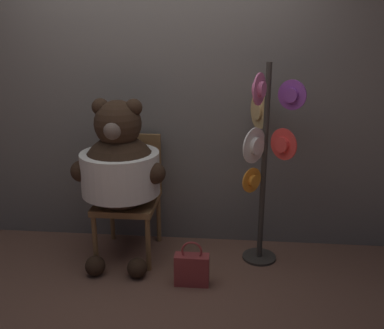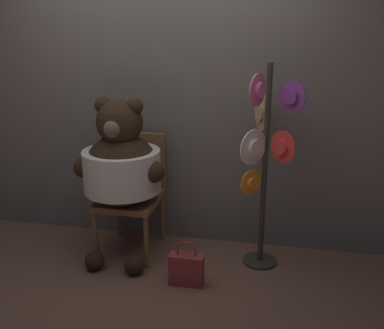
# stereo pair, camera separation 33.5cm
# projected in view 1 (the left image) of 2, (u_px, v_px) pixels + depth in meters

# --- Properties ---
(ground_plane) EXTENTS (14.00, 14.00, 0.00)m
(ground_plane) POSITION_uv_depth(u_px,v_px,m) (149.00, 273.00, 3.38)
(ground_plane) COLOR brown
(wall_back) EXTENTS (8.00, 0.10, 2.52)m
(wall_back) POSITION_uv_depth(u_px,v_px,m) (159.00, 101.00, 3.64)
(wall_back) COLOR #66605B
(wall_back) RESTS_ON ground_plane
(chair) EXTENTS (0.49, 0.56, 0.99)m
(chair) POSITION_uv_depth(u_px,v_px,m) (130.00, 191.00, 3.60)
(chair) COLOR brown
(chair) RESTS_ON ground_plane
(teddy_bear) EXTENTS (0.75, 0.66, 1.35)m
(teddy_bear) POSITION_uv_depth(u_px,v_px,m) (120.00, 168.00, 3.35)
(teddy_bear) COLOR black
(teddy_bear) RESTS_ON ground_plane
(hat_display_rack) EXTENTS (0.44, 0.54, 1.61)m
(hat_display_rack) POSITION_uv_depth(u_px,v_px,m) (264.00, 151.00, 3.27)
(hat_display_rack) COLOR #332D28
(hat_display_rack) RESTS_ON ground_plane
(handbag_on_ground) EXTENTS (0.26, 0.10, 0.36)m
(handbag_on_ground) POSITION_uv_depth(u_px,v_px,m) (192.00, 269.00, 3.19)
(handbag_on_ground) COLOR maroon
(handbag_on_ground) RESTS_ON ground_plane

